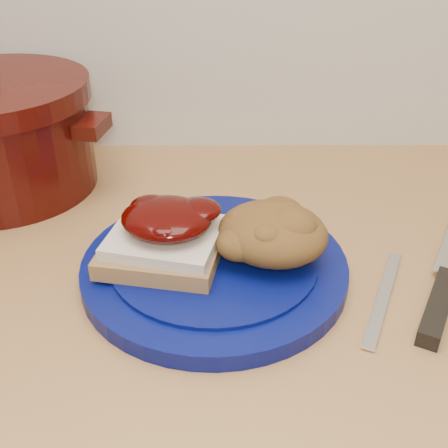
{
  "coord_description": "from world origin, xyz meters",
  "views": [
    {
      "loc": [
        0.05,
        1.0,
        1.26
      ],
      "look_at": [
        0.06,
        1.49,
        0.95
      ],
      "focal_mm": 45.0,
      "sensor_mm": 36.0,
      "label": 1
    }
  ],
  "objects": [
    {
      "name": "plate",
      "position": [
        0.05,
        1.47,
        0.91
      ],
      "size": [
        0.34,
        0.34,
        0.02
      ],
      "primitive_type": "cylinder",
      "rotation": [
        0.0,
        0.0,
        -0.29
      ],
      "color": "#050C52",
      "rests_on": "wood_countertop"
    },
    {
      "name": "sandwich",
      "position": [
        -0.0,
        1.47,
        0.95
      ],
      "size": [
        0.13,
        0.12,
        0.06
      ],
      "rotation": [
        0.0,
        0.0,
        -0.29
      ],
      "color": "olive",
      "rests_on": "plate"
    },
    {
      "name": "stuffing_mound",
      "position": [
        0.1,
        1.47,
        0.95
      ],
      "size": [
        0.13,
        0.12,
        0.06
      ],
      "primitive_type": "ellipsoid",
      "rotation": [
        0.0,
        0.0,
        -0.29
      ],
      "color": "brown",
      "rests_on": "plate"
    },
    {
      "name": "chef_knife",
      "position": [
        0.28,
        1.44,
        0.91
      ],
      "size": [
        0.16,
        0.27,
        0.02
      ],
      "rotation": [
        0.0,
        0.0,
        1.08
      ],
      "color": "black",
      "rests_on": "wood_countertop"
    },
    {
      "name": "butter_knife",
      "position": [
        0.21,
        1.43,
        0.9
      ],
      "size": [
        0.07,
        0.15,
        0.0
      ],
      "primitive_type": "cube",
      "rotation": [
        0.0,
        0.0,
        1.16
      ],
      "color": "silver",
      "rests_on": "wood_countertop"
    }
  ]
}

